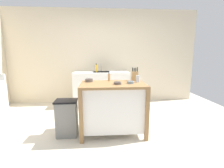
# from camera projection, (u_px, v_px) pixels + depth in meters

# --- Properties ---
(ground_plane) EXTENTS (6.36, 6.36, 0.00)m
(ground_plane) POSITION_uv_depth(u_px,v_px,m) (105.00, 133.00, 2.95)
(ground_plane) COLOR beige
(ground_plane) RESTS_ON ground
(wall_back) EXTENTS (5.36, 0.10, 2.60)m
(wall_back) POSITION_uv_depth(u_px,v_px,m) (103.00, 57.00, 4.73)
(wall_back) COLOR beige
(wall_back) RESTS_ON ground
(kitchen_island) EXTENTS (1.10, 0.70, 0.90)m
(kitchen_island) POSITION_uv_depth(u_px,v_px,m) (113.00, 105.00, 2.88)
(kitchen_island) COLOR olive
(kitchen_island) RESTS_ON ground
(knife_block) EXTENTS (0.11, 0.09, 0.25)m
(knife_block) POSITION_uv_depth(u_px,v_px,m) (135.00, 76.00, 3.07)
(knife_block) COLOR tan
(knife_block) RESTS_ON kitchen_island
(bowl_ceramic_small) EXTENTS (0.14, 0.14, 0.05)m
(bowl_ceramic_small) POSITION_uv_depth(u_px,v_px,m) (89.00, 80.00, 2.95)
(bowl_ceramic_small) COLOR #564C47
(bowl_ceramic_small) RESTS_ON kitchen_island
(bowl_stoneware_deep) EXTENTS (0.13, 0.13, 0.04)m
(bowl_stoneware_deep) POSITION_uv_depth(u_px,v_px,m) (118.00, 83.00, 2.72)
(bowl_stoneware_deep) COLOR #564C47
(bowl_stoneware_deep) RESTS_ON kitchen_island
(bowl_ceramic_wide) EXTENTS (0.12, 0.12, 0.04)m
(bowl_ceramic_wide) POSITION_uv_depth(u_px,v_px,m) (131.00, 82.00, 2.78)
(bowl_ceramic_wide) COLOR gray
(bowl_ceramic_wide) RESTS_ON kitchen_island
(drinking_cup) EXTENTS (0.07, 0.07, 0.12)m
(drinking_cup) POSITION_uv_depth(u_px,v_px,m) (138.00, 79.00, 2.92)
(drinking_cup) COLOR silver
(drinking_cup) RESTS_ON kitchen_island
(pepper_grinder) EXTENTS (0.04, 0.04, 0.16)m
(pepper_grinder) POSITION_uv_depth(u_px,v_px,m) (109.00, 77.00, 3.03)
(pepper_grinder) COLOR tan
(pepper_grinder) RESTS_ON kitchen_island
(trash_bin) EXTENTS (0.36, 0.28, 0.63)m
(trash_bin) POSITION_uv_depth(u_px,v_px,m) (67.00, 118.00, 2.80)
(trash_bin) COLOR slate
(trash_bin) RESTS_ON ground
(sink_counter) EXTENTS (1.48, 0.60, 0.91)m
(sink_counter) POSITION_uv_depth(u_px,v_px,m) (101.00, 88.00, 4.54)
(sink_counter) COLOR white
(sink_counter) RESTS_ON ground
(sink_faucet) EXTENTS (0.02, 0.02, 0.22)m
(sink_faucet) POSITION_uv_depth(u_px,v_px,m) (101.00, 67.00, 4.58)
(sink_faucet) COLOR #B7BCC1
(sink_faucet) RESTS_ON sink_counter
(bottle_hand_soap) EXTENTS (0.06, 0.06, 0.22)m
(bottle_hand_soap) POSITION_uv_depth(u_px,v_px,m) (96.00, 68.00, 4.38)
(bottle_hand_soap) COLOR yellow
(bottle_hand_soap) RESTS_ON sink_counter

